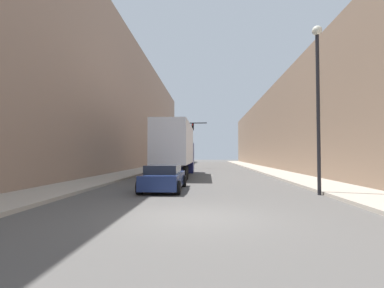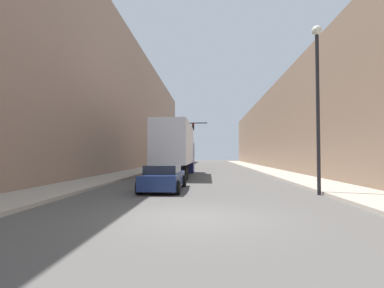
% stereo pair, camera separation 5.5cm
% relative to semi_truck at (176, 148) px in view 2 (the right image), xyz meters
% --- Properties ---
extents(ground_plane, '(200.00, 200.00, 0.00)m').
position_rel_semi_truck_xyz_m(ground_plane, '(2.28, -16.45, -2.38)').
color(ground_plane, '#565451').
extents(sidewalk_right, '(2.89, 80.00, 0.15)m').
position_rel_semi_truck_xyz_m(sidewalk_right, '(9.23, 13.55, -2.31)').
color(sidewalk_right, '#B2A899').
rests_on(sidewalk_right, ground).
extents(sidewalk_left, '(2.89, 80.00, 0.15)m').
position_rel_semi_truck_xyz_m(sidewalk_left, '(-4.67, 13.55, -2.31)').
color(sidewalk_left, '#B2A899').
rests_on(sidewalk_left, ground).
extents(building_right, '(6.00, 80.00, 10.37)m').
position_rel_semi_truck_xyz_m(building_right, '(13.68, 13.55, 2.81)').
color(building_right, '#846B56').
rests_on(building_right, ground).
extents(building_left, '(6.00, 80.00, 15.88)m').
position_rel_semi_truck_xyz_m(building_left, '(-9.11, 13.55, 5.56)').
color(building_left, '#997A66').
rests_on(building_left, ground).
extents(semi_truck, '(2.52, 11.79, 4.27)m').
position_rel_semi_truck_xyz_m(semi_truck, '(0.00, 0.00, 0.00)').
color(semi_truck, silver).
rests_on(semi_truck, ground).
extents(sedan_car, '(1.99, 4.69, 1.29)m').
position_rel_semi_truck_xyz_m(sedan_car, '(0.44, -9.95, -1.75)').
color(sedan_car, navy).
rests_on(sedan_car, ground).
extents(traffic_signal_gantry, '(5.74, 0.35, 6.34)m').
position_rel_semi_truck_xyz_m(traffic_signal_gantry, '(-1.75, 14.78, 1.98)').
color(traffic_signal_gantry, black).
rests_on(traffic_signal_gantry, ground).
extents(street_lamp, '(0.44, 0.44, 7.66)m').
position_rel_semi_truck_xyz_m(street_lamp, '(7.64, -11.39, 2.46)').
color(street_lamp, black).
rests_on(street_lamp, ground).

